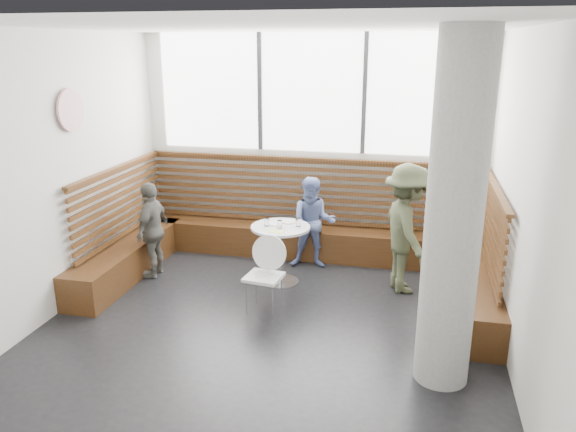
% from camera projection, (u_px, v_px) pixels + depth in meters
% --- Properties ---
extents(room, '(5.00, 5.00, 3.20)m').
position_uv_depth(room, '(267.00, 188.00, 5.83)').
color(room, silver).
rests_on(room, ground).
extents(booth, '(5.00, 2.50, 1.44)m').
position_uv_depth(booth, '(300.00, 241.00, 7.83)').
color(booth, '#3B210E').
rests_on(booth, ground).
extents(concrete_column, '(0.50, 0.50, 3.20)m').
position_uv_depth(concrete_column, '(454.00, 216.00, 4.87)').
color(concrete_column, gray).
rests_on(concrete_column, ground).
extents(wall_art, '(0.03, 0.50, 0.50)m').
position_uv_depth(wall_art, '(71.00, 110.00, 6.52)').
color(wall_art, white).
rests_on(wall_art, room).
extents(cafe_table, '(0.77, 0.77, 0.79)m').
position_uv_depth(cafe_table, '(280.00, 243.00, 7.29)').
color(cafe_table, silver).
rests_on(cafe_table, ground).
extents(cafe_chair, '(0.43, 0.42, 0.89)m').
position_uv_depth(cafe_chair, '(265.00, 268.00, 6.57)').
color(cafe_chair, white).
rests_on(cafe_chair, ground).
extents(adult_man, '(0.95, 1.21, 1.65)m').
position_uv_depth(adult_man, '(407.00, 229.00, 7.01)').
color(adult_man, '#414830').
rests_on(adult_man, ground).
extents(child_back, '(0.70, 0.58, 1.30)m').
position_uv_depth(child_back, '(313.00, 223.00, 7.82)').
color(child_back, '#6879B4').
rests_on(child_back, ground).
extents(child_left, '(0.33, 0.77, 1.30)m').
position_uv_depth(child_left, '(152.00, 230.00, 7.53)').
color(child_left, '#5F5E56').
rests_on(child_left, ground).
extents(plate_near, '(0.19, 0.19, 0.01)m').
position_uv_depth(plate_near, '(275.00, 224.00, 7.30)').
color(plate_near, white).
rests_on(plate_near, cafe_table).
extents(plate_far, '(0.20, 0.20, 0.01)m').
position_uv_depth(plate_far, '(288.00, 222.00, 7.39)').
color(plate_far, white).
rests_on(plate_far, cafe_table).
extents(glass_left, '(0.07, 0.07, 0.11)m').
position_uv_depth(glass_left, '(266.00, 222.00, 7.22)').
color(glass_left, white).
rests_on(glass_left, cafe_table).
extents(glass_mid, '(0.06, 0.06, 0.10)m').
position_uv_depth(glass_mid, '(280.00, 224.00, 7.14)').
color(glass_mid, white).
rests_on(glass_mid, cafe_table).
extents(glass_right, '(0.07, 0.07, 0.11)m').
position_uv_depth(glass_right, '(298.00, 222.00, 7.21)').
color(glass_right, white).
rests_on(glass_right, cafe_table).
extents(menu_card, '(0.21, 0.17, 0.00)m').
position_uv_depth(menu_card, '(277.00, 231.00, 7.02)').
color(menu_card, '#A5C64C').
rests_on(menu_card, cafe_table).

